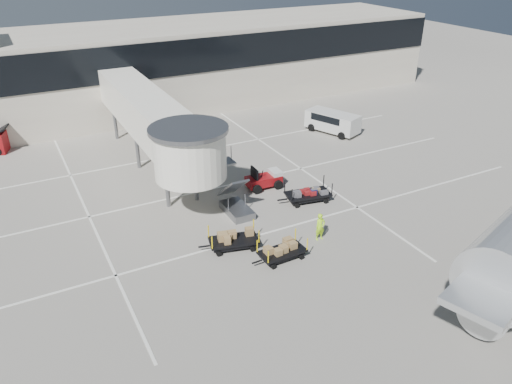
% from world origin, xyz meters
% --- Properties ---
extents(ground, '(140.00, 140.00, 0.00)m').
position_xyz_m(ground, '(0.00, 0.00, 0.00)').
color(ground, '#AAA498').
rests_on(ground, ground).
extents(lane_markings, '(40.00, 30.00, 0.02)m').
position_xyz_m(lane_markings, '(-0.67, 9.33, 0.01)').
color(lane_markings, white).
rests_on(lane_markings, ground).
extents(terminal, '(64.00, 12.11, 15.20)m').
position_xyz_m(terminal, '(-0.35, 29.94, 4.11)').
color(terminal, beige).
rests_on(terminal, ground).
extents(jet_bridge, '(5.70, 20.40, 6.03)m').
position_xyz_m(jet_bridge, '(-3.97, 12.26, 4.28)').
color(jet_bridge, white).
rests_on(jet_bridge, ground).
extents(baggage_tug, '(2.58, 1.70, 1.66)m').
position_xyz_m(baggage_tug, '(1.98, 7.49, 0.60)').
color(baggage_tug, maroon).
rests_on(baggage_tug, ground).
extents(suitcase_cart, '(3.75, 2.00, 1.44)m').
position_xyz_m(suitcase_cart, '(3.55, 4.30, 0.52)').
color(suitcase_cart, black).
rests_on(suitcase_cart, ground).
extents(box_cart_near, '(3.25, 1.40, 1.26)m').
position_xyz_m(box_cart_near, '(-1.45, -0.72, 0.51)').
color(box_cart_near, black).
rests_on(box_cart_near, ground).
extents(box_cart_far, '(3.52, 2.01, 1.35)m').
position_xyz_m(box_cart_far, '(-3.21, 1.46, 0.53)').
color(box_cart_far, black).
rests_on(box_cart_far, ground).
extents(ground_worker, '(0.62, 0.42, 1.70)m').
position_xyz_m(ground_worker, '(1.60, -0.04, 0.85)').
color(ground_worker, '#A6EC18').
rests_on(ground_worker, ground).
extents(minivan, '(3.63, 5.24, 1.85)m').
position_xyz_m(minivan, '(12.75, 14.56, 1.11)').
color(minivan, silver).
rests_on(minivan, ground).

